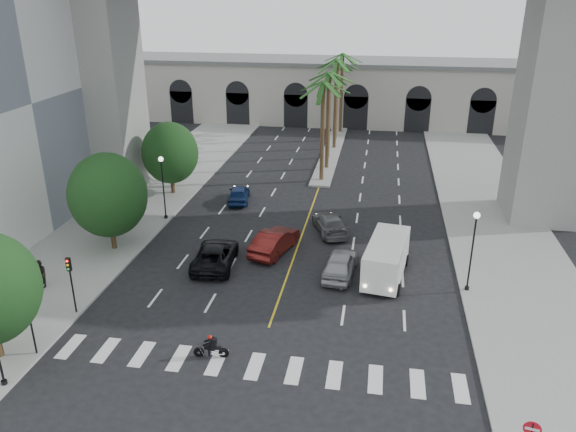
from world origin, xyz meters
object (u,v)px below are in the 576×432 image
Objects in this scene: car_b at (275,241)px; cargo_van at (386,258)px; traffic_signal_far at (71,276)px; car_c at (215,255)px; lamp_post_left_far at (163,182)px; traffic_signal_near at (29,314)px; car_d at (330,223)px; car_e at (239,194)px; lamp_post_right at (473,245)px; car_a at (340,264)px; pedestrian_b at (40,274)px; motorcycle_rider at (212,347)px; pedestrian_a at (21,282)px.

cargo_van is at bearing 176.73° from car_b.
traffic_signal_far is 0.71× the size of car_b.
lamp_post_left_far is at bearing -53.72° from car_c.
cargo_van is (17.64, 7.49, -1.09)m from traffic_signal_far.
car_d is (13.35, 18.25, -1.78)m from traffic_signal_near.
lamp_post_left_far is 1.06× the size of car_d.
car_e is 17.68m from cargo_van.
car_b is (9.90, -4.45, -2.37)m from lamp_post_left_far.
lamp_post_right is 1.47× the size of traffic_signal_far.
traffic_signal_far reaches higher than car_c.
car_d is 0.80× the size of cargo_van.
cargo_van reaches higher than car_a.
traffic_signal_near is 2.00× the size of pedestrian_b.
motorcycle_rider is 0.42× the size of car_e.
car_b is at bearing -148.52° from car_c.
cargo_van reaches higher than car_c.
pedestrian_a is at bearing -155.44° from cargo_van.
lamp_post_right is at bearing 134.65° from car_e.
car_a is at bearing 26.63° from traffic_signal_far.
pedestrian_a reaches higher than car_e.
motorcycle_rider is 13.55m from pedestrian_b.
pedestrian_a is at bearing -168.87° from lamp_post_right.
traffic_signal_far is 2.00× the size of motorcycle_rider.
lamp_post_right is 22.34m from car_e.
motorcycle_rider is 0.33× the size of car_c.
lamp_post_left_far reaches higher than car_d.
traffic_signal_far reaches higher than pedestrian_a.
car_d is (4.37, 16.86, 0.13)m from motorcycle_rider.
traffic_signal_near is 7.46m from pedestrian_b.
cargo_van is at bearing 127.57° from car_e.
car_a is at bearing 174.78° from car_c.
pedestrian_b is at bearing 57.08° from pedestrian_a.
pedestrian_a reaches higher than car_c.
traffic_signal_near is 0.65× the size of car_c.
pedestrian_a is (-18.87, -6.16, 0.24)m from car_a.
lamp_post_left_far is 14.06m from pedestrian_a.
lamp_post_right reaches higher than traffic_signal_near.
car_d is at bearing 46.86° from traffic_signal_far.
pedestrian_b is (-9.81, -5.01, 0.29)m from car_c.
car_c is 11.46m from cargo_van.
lamp_post_right reaches higher than traffic_signal_far.
traffic_signal_near is at bearing -155.18° from lamp_post_right.
lamp_post_right is 1.13× the size of car_a.
pedestrian_a is at bearing 17.67° from car_d.
lamp_post_right reaches higher than cargo_van.
car_b is at bearing 79.43° from motorcycle_rider.
traffic_signal_near is 2.02× the size of pedestrian_a.
motorcycle_rider is 13.70m from pedestrian_a.
car_b is 2.81× the size of pedestrian_b.
lamp_post_left_far is 7.45m from car_e.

